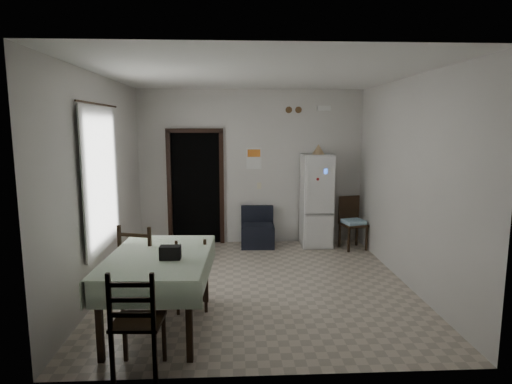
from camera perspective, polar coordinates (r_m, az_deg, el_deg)
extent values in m
plane|color=#B3A592|center=(6.22, 0.24, -12.19)|extent=(4.50, 4.50, 0.00)
cube|color=black|center=(8.37, -7.89, 0.66)|extent=(0.90, 0.45, 2.10)
cube|color=black|center=(8.19, -11.46, 0.38)|extent=(0.08, 0.10, 2.18)
cube|color=black|center=(8.10, -4.59, 0.44)|extent=(0.08, 0.10, 2.18)
cube|color=black|center=(8.05, -8.21, 8.11)|extent=(1.06, 0.10, 0.08)
cube|color=silver|center=(5.92, -20.89, 1.66)|extent=(0.10, 1.20, 1.60)
cube|color=silver|center=(5.89, -19.88, 1.68)|extent=(0.02, 1.45, 1.85)
cylinder|color=black|center=(5.85, -20.27, 10.95)|extent=(0.02, 1.60, 0.02)
cube|color=white|center=(8.06, -0.28, 4.50)|extent=(0.28, 0.02, 0.40)
cube|color=orange|center=(8.05, -0.28, 5.21)|extent=(0.24, 0.01, 0.14)
cube|color=beige|center=(8.12, 0.42, 0.85)|extent=(0.08, 0.02, 0.12)
cylinder|color=brown|center=(8.10, 4.40, 10.87)|extent=(0.12, 0.03, 0.12)
cylinder|color=brown|center=(8.12, 5.68, 10.84)|extent=(0.12, 0.03, 0.12)
cube|color=white|center=(8.18, 9.03, 10.98)|extent=(0.25, 0.07, 0.09)
cone|color=tan|center=(7.91, 8.32, 5.67)|extent=(0.24, 0.24, 0.18)
cube|color=black|center=(4.61, -11.36, -7.92)|extent=(0.22, 0.13, 0.14)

